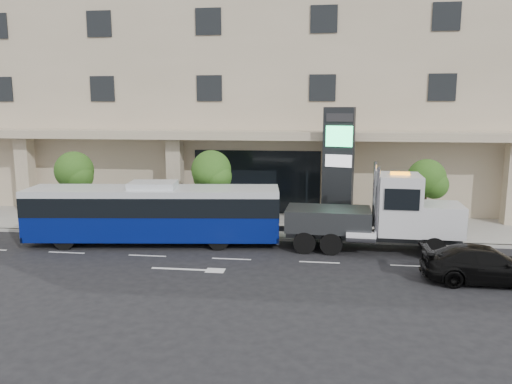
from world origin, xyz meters
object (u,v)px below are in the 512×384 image
tow_truck (380,216)px  black_sedan (486,265)px  signage_pylon (338,167)px  city_bus (154,212)px

tow_truck → black_sedan: bearing=-44.0°
black_sedan → signage_pylon: signage_pylon is taller
tow_truck → black_sedan: size_ratio=1.87×
city_bus → black_sedan: city_bus is taller
tow_truck → signage_pylon: (-1.90, 4.00, 1.81)m
city_bus → tow_truck: size_ratio=1.37×
city_bus → signage_pylon: signage_pylon is taller
city_bus → black_sedan: (14.85, -3.83, -0.90)m
tow_truck → black_sedan: (3.68, -3.89, -1.02)m
city_bus → tow_truck: (11.17, 0.06, 0.12)m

